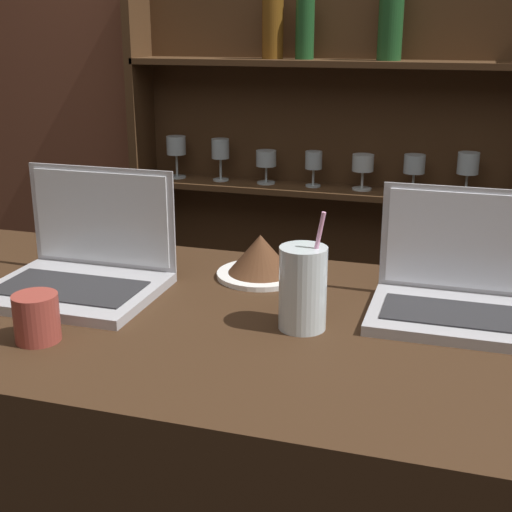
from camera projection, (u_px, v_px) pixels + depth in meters
back_wall at (371, 58)px, 2.36m from camera, size 7.00×0.06×2.70m
back_shelf at (338, 199)px, 2.46m from camera, size 1.45×0.18×1.67m
laptop_near at (83, 266)px, 1.33m from camera, size 0.30×0.25×0.22m
laptop_far at (464, 290)px, 1.20m from camera, size 0.30×0.21×0.21m
cake_plate at (260, 258)px, 1.39m from camera, size 0.17×0.18×0.09m
water_glass at (303, 288)px, 1.15m from camera, size 0.08×0.08×0.20m
coffee_cup at (37, 318)px, 1.11m from camera, size 0.07×0.07×0.08m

